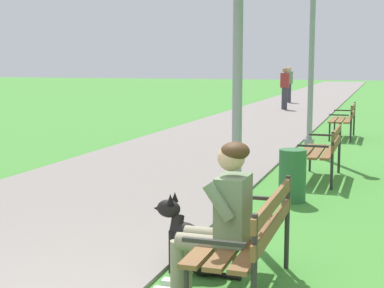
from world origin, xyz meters
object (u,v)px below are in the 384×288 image
object	(u,v)px
park_bench_near	(250,232)
lamp_post_near	(238,18)
person_seated_on_near_bench	(219,215)
pedestrian_distant	(285,89)
park_bench_mid	(324,148)
pedestrian_further_distant	(289,85)
litter_bin	(292,176)
dog_black	(193,245)
lamp_post_mid	(312,43)
park_bench_far	(345,118)

from	to	relation	value
park_bench_near	lamp_post_near	distance (m)	2.68
person_seated_on_near_bench	pedestrian_distant	xyz separation A→B (m)	(-2.53, 18.34, 0.16)
park_bench_mid	pedestrian_further_distant	size ratio (longest dim) A/B	0.91
litter_bin	dog_black	bearing A→B (deg)	-97.92
litter_bin	pedestrian_further_distant	distance (m)	19.20
lamp_post_mid	pedestrian_distant	distance (m)	10.95
litter_bin	pedestrian_further_distant	size ratio (longest dim) A/B	0.42
park_bench_far	park_bench_mid	bearing A→B (deg)	-89.65
lamp_post_mid	pedestrian_further_distant	size ratio (longest dim) A/B	2.60
pedestrian_distant	pedestrian_further_distant	xyz separation A→B (m)	(-0.48, 4.05, 0.00)
park_bench_far	person_seated_on_near_bench	xyz separation A→B (m)	(-0.26, -10.39, 0.17)
lamp_post_near	pedestrian_distant	bearing A→B (deg)	97.52
lamp_post_near	pedestrian_further_distant	world-z (taller)	lamp_post_near
park_bench_near	litter_bin	xyz separation A→B (m)	(-0.16, 3.28, -0.16)
park_bench_near	pedestrian_distant	xyz separation A→B (m)	(-2.73, 18.18, 0.33)
park_bench_mid	litter_bin	size ratio (longest dim) A/B	2.14
park_bench_near	dog_black	xyz separation A→B (m)	(-0.58, 0.31, -0.25)
dog_black	pedestrian_further_distant	xyz separation A→B (m)	(-2.64, 21.92, 0.58)
dog_black	lamp_post_mid	bearing A→B (deg)	89.15
park_bench_far	pedestrian_further_distant	distance (m)	12.45
dog_black	litter_bin	xyz separation A→B (m)	(0.41, 2.97, 0.09)
litter_bin	person_seated_on_near_bench	bearing A→B (deg)	-90.73
park_bench_far	pedestrian_distant	bearing A→B (deg)	109.34
park_bench_near	lamp_post_mid	world-z (taller)	lamp_post_mid
park_bench_near	pedestrian_distant	size ratio (longest dim) A/B	0.91
litter_bin	pedestrian_further_distant	xyz separation A→B (m)	(-3.05, 18.95, 0.49)
person_seated_on_near_bench	dog_black	distance (m)	0.73
park_bench_near	pedestrian_further_distant	size ratio (longest dim) A/B	0.91
park_bench_near	pedestrian_distant	bearing A→B (deg)	98.55
park_bench_mid	lamp_post_near	distance (m)	3.54
park_bench_near	park_bench_far	xyz separation A→B (m)	(0.06, 10.22, 0.00)
park_bench_mid	park_bench_far	xyz separation A→B (m)	(-0.03, 5.35, 0.00)
lamp_post_near	lamp_post_mid	world-z (taller)	lamp_post_near
dog_black	pedestrian_further_distant	bearing A→B (deg)	96.86
park_bench_near	park_bench_far	bearing A→B (deg)	89.68
park_bench_near	dog_black	world-z (taller)	park_bench_near
person_seated_on_near_bench	lamp_post_mid	distance (m)	7.87
park_bench_near	park_bench_mid	distance (m)	4.87
dog_black	litter_bin	size ratio (longest dim) A/B	1.19
person_seated_on_near_bench	pedestrian_further_distant	world-z (taller)	pedestrian_further_distant
litter_bin	pedestrian_distant	bearing A→B (deg)	99.79
park_bench_mid	litter_bin	xyz separation A→B (m)	(-0.25, -1.59, -0.16)
park_bench_far	person_seated_on_near_bench	size ratio (longest dim) A/B	1.20
park_bench_mid	person_seated_on_near_bench	world-z (taller)	person_seated_on_near_bench
park_bench_near	pedestrian_further_distant	xyz separation A→B (m)	(-3.21, 22.23, 0.33)
park_bench_far	lamp_post_near	xyz separation A→B (m)	(-0.64, -8.33, 1.80)
lamp_post_near	park_bench_mid	bearing A→B (deg)	77.21
pedestrian_distant	litter_bin	bearing A→B (deg)	-80.21
person_seated_on_near_bench	pedestrian_further_distant	xyz separation A→B (m)	(-3.01, 22.39, 0.16)
litter_bin	lamp_post_mid	bearing A→B (deg)	94.09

